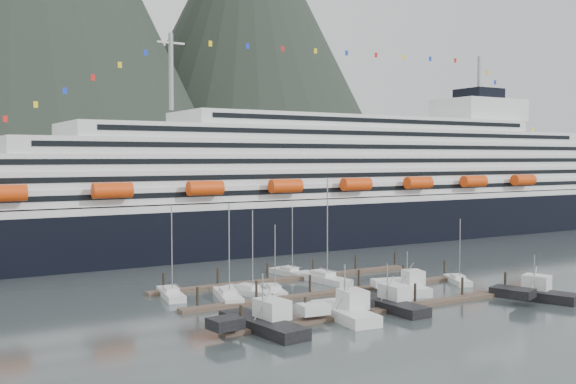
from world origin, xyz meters
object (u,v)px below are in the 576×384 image
Objects in this scene: trawler_c at (386,303)px; trawler_e at (406,286)px; sailboat_b at (228,296)px; sailboat_a at (248,292)px; sailboat_f at (289,273)px; cruise_ship at (329,192)px; sailboat_g at (323,279)px; trawler_a at (262,323)px; trawler_b at (344,312)px; trawler_d at (533,293)px; sailboat_e at (171,294)px; sailboat_c at (274,291)px; sailboat_h at (458,280)px.

trawler_c is 13.00m from trawler_e.
sailboat_a is at bearing -55.53° from sailboat_b.
cruise_ship is at bearing -50.79° from sailboat_f.
sailboat_g reaches higher than trawler_a.
trawler_a is 1.16× the size of trawler_b.
sailboat_b is 21.63m from sailboat_f.
sailboat_f is 1.00× the size of trawler_d.
trawler_d is (30.13, -4.54, -0.05)m from trawler_b.
trawler_e is at bearing -57.36° from trawler_b.
sailboat_a reaches higher than trawler_d.
sailboat_a is 0.93× the size of sailboat_e.
sailboat_a is 24.08m from trawler_e.
trawler_b is 20.55m from trawler_e.
sailboat_g reaches higher than sailboat_c.
sailboat_e is 25.13m from sailboat_f.
trawler_e is (8.14, -21.16, 0.46)m from sailboat_f.
sailboat_b reaches higher than trawler_d.
sailboat_e is (-56.32, -41.70, -11.62)m from cruise_ship.
trawler_e is at bearing -79.63° from trawler_a.
sailboat_g reaches higher than sailboat_e.
sailboat_b reaches higher than trawler_a.
sailboat_g reaches higher than trawler_c.
sailboat_a reaches higher than sailboat_f.
sailboat_a is 0.90× the size of sailboat_b.
sailboat_h is at bearing -65.21° from trawler_b.
trawler_d is at bearing -107.76° from trawler_c.
sailboat_e is 23.75m from trawler_a.
cruise_ship is 71.04m from sailboat_e.
trawler_d is at bearing -106.13° from sailboat_b.
sailboat_h is 43.29m from trawler_a.
trawler_d is 1.14× the size of trawler_e.
trawler_d is at bearing -113.00° from sailboat_c.
sailboat_f reaches higher than trawler_a.
cruise_ship is at bearing -44.33° from sailboat_e.
sailboat_h is at bearing -22.04° from trawler_d.
sailboat_g is at bearing 41.28° from trawler_e.
sailboat_f is 1.03× the size of trawler_b.
sailboat_h reaches higher than sailboat_c.
sailboat_a is at bearing 95.41° from sailboat_g.
cruise_ship is 14.90× the size of sailboat_e.
cruise_ship reaches higher than sailboat_a.
sailboat_c is (3.75, -1.07, -0.03)m from sailboat_a.
sailboat_b reaches higher than sailboat_c.
trawler_d is (18.28, -27.14, 0.45)m from sailboat_g.
sailboat_h is 0.81× the size of trawler_c.
trawler_d is at bearing -113.49° from sailboat_e.
cruise_ship reaches higher than trawler_b.
trawler_c is (-2.16, -29.10, 0.46)m from sailboat_f.
sailboat_c is 0.99× the size of trawler_e.
sailboat_b is 7.76m from sailboat_c.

